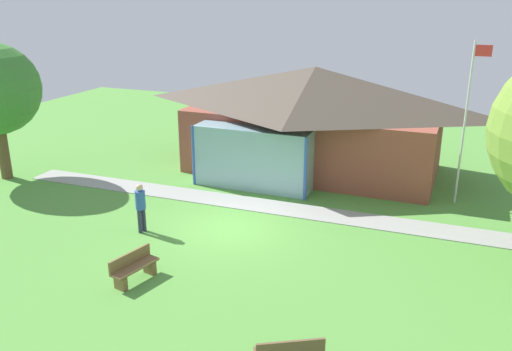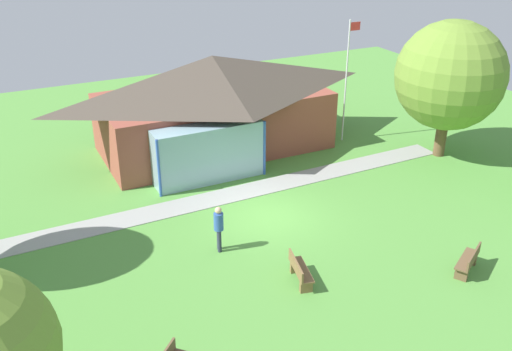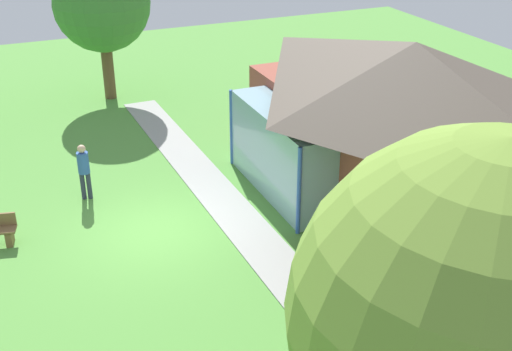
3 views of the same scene
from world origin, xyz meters
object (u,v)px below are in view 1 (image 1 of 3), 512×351
(pavilion, at_px, (311,118))
(visitor_strolling_lawn, at_px, (141,204))
(bench_front_center, at_px, (134,268))
(flagpole, at_px, (466,118))

(pavilion, height_order, visitor_strolling_lawn, pavilion)
(pavilion, xyz_separation_m, visitor_strolling_lawn, (-3.40, -8.63, -1.41))
(pavilion, height_order, bench_front_center, pavilion)
(flagpole, distance_m, visitor_strolling_lawn, 12.19)
(bench_front_center, xyz_separation_m, visitor_strolling_lawn, (-1.61, 2.87, 0.62))
(bench_front_center, bearing_deg, flagpole, 153.13)
(pavilion, distance_m, bench_front_center, 11.82)
(bench_front_center, distance_m, visitor_strolling_lawn, 3.35)
(pavilion, height_order, flagpole, flagpole)
(pavilion, relative_size, flagpole, 1.92)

